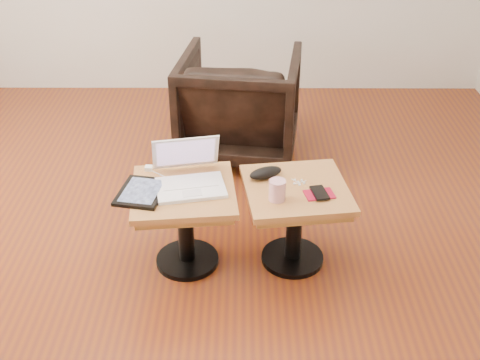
{
  "coord_description": "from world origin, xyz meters",
  "views": [
    {
      "loc": [
        0.31,
        -2.44,
        1.96
      ],
      "look_at": [
        0.3,
        -0.03,
        0.49
      ],
      "focal_mm": 45.0,
      "sensor_mm": 36.0,
      "label": 1
    }
  ],
  "objects_px": {
    "side_table_left": "(185,208)",
    "striped_cup": "(277,190)",
    "armchair": "(240,104)",
    "side_table_right": "(295,206)",
    "laptop": "(189,176)"
  },
  "relations": [
    {
      "from": "side_table_left",
      "to": "striped_cup",
      "type": "bearing_deg",
      "value": -17.34
    },
    {
      "from": "side_table_left",
      "to": "armchair",
      "type": "height_order",
      "value": "armchair"
    },
    {
      "from": "side_table_left",
      "to": "side_table_right",
      "type": "height_order",
      "value": "same"
    },
    {
      "from": "side_table_left",
      "to": "armchair",
      "type": "relative_size",
      "value": 0.7
    },
    {
      "from": "armchair",
      "to": "laptop",
      "type": "bearing_deg",
      "value": 85.93
    },
    {
      "from": "side_table_right",
      "to": "armchair",
      "type": "xyz_separation_m",
      "value": [
        -0.28,
        1.16,
        0.01
      ]
    },
    {
      "from": "striped_cup",
      "to": "armchair",
      "type": "distance_m",
      "value": 1.29
    },
    {
      "from": "side_table_left",
      "to": "striped_cup",
      "type": "height_order",
      "value": "striped_cup"
    },
    {
      "from": "side_table_left",
      "to": "laptop",
      "type": "xyz_separation_m",
      "value": [
        0.02,
        0.05,
        0.15
      ]
    },
    {
      "from": "side_table_left",
      "to": "laptop",
      "type": "bearing_deg",
      "value": 55.96
    },
    {
      "from": "side_table_right",
      "to": "armchair",
      "type": "distance_m",
      "value": 1.19
    },
    {
      "from": "side_table_left",
      "to": "laptop",
      "type": "distance_m",
      "value": 0.16
    },
    {
      "from": "striped_cup",
      "to": "side_table_left",
      "type": "bearing_deg",
      "value": 168.63
    },
    {
      "from": "side_table_right",
      "to": "side_table_left",
      "type": "bearing_deg",
      "value": 174.44
    },
    {
      "from": "side_table_left",
      "to": "laptop",
      "type": "relative_size",
      "value": 1.41
    }
  ]
}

